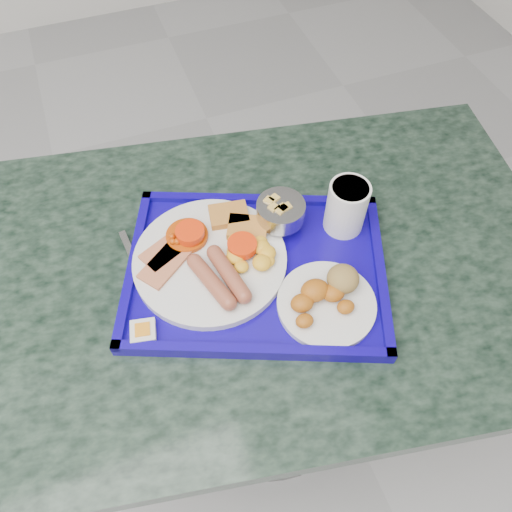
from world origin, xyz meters
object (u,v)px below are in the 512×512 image
Objects in this scene: main_plate at (214,256)px; fruit_bowl at (280,212)px; tray at (256,270)px; bread_plate at (328,297)px; juice_cup at (347,206)px; table at (271,307)px.

main_plate is 0.15m from fruit_bowl.
tray is 0.12m from fruit_bowl.
juice_cup is (0.10, 0.15, 0.04)m from bread_plate.
main_plate is (-0.10, 0.03, 0.21)m from table.
main_plate is 1.64× the size of bread_plate.
fruit_bowl is 0.12m from juice_cup.
fruit_bowl is (0.08, 0.08, 0.05)m from tray.
bread_plate reaches higher than table.
main_plate is at bearing 135.94° from bread_plate.
bread_plate is 1.62× the size of juice_cup.
tray is 0.08m from main_plate.
table is 0.19m from tray.
juice_cup is at bearing 55.09° from bread_plate.
main_plate is 0.22m from bread_plate.
bread_plate is at bearing -124.91° from juice_cup.
tray is at bearing -134.76° from fruit_bowl.
table is 7.08× the size of bread_plate.
main_plate is (-0.06, 0.04, 0.02)m from tray.
table is at bearing 17.48° from tray.
bread_plate is (0.09, -0.11, 0.02)m from tray.
juice_cup is (0.19, 0.04, 0.06)m from tray.
bread_plate is (0.16, -0.15, 0.00)m from main_plate.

